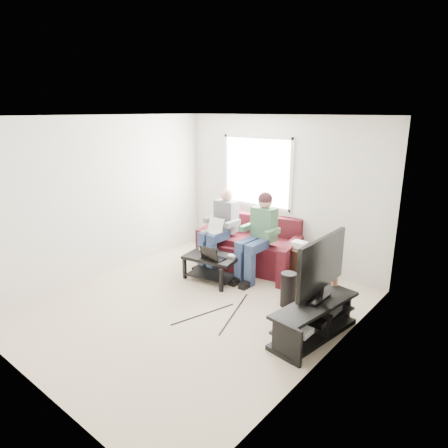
{
  "coord_description": "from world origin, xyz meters",
  "views": [
    {
      "loc": [
        3.63,
        -3.66,
        2.68
      ],
      "look_at": [
        0.08,
        0.6,
        1.09
      ],
      "focal_mm": 32.0,
      "sensor_mm": 36.0,
      "label": 1
    }
  ],
  "objects_px": {
    "sofa": "(250,248)",
    "tv": "(322,265)",
    "coffee_table": "(212,262)",
    "end_table": "(298,264)",
    "tv_stand": "(314,321)",
    "subwoofer": "(288,290)"
  },
  "relations": [
    {
      "from": "tv_stand",
      "to": "tv",
      "type": "relative_size",
      "value": 1.25
    },
    {
      "from": "tv",
      "to": "coffee_table",
      "type": "bearing_deg",
      "value": 170.24
    },
    {
      "from": "coffee_table",
      "to": "tv_stand",
      "type": "relative_size",
      "value": 0.67
    },
    {
      "from": "tv",
      "to": "end_table",
      "type": "bearing_deg",
      "value": 128.72
    },
    {
      "from": "tv",
      "to": "end_table",
      "type": "relative_size",
      "value": 1.62
    },
    {
      "from": "sofa",
      "to": "end_table",
      "type": "xyz_separation_m",
      "value": [
        1.01,
        -0.07,
        -0.02
      ]
    },
    {
      "from": "tv",
      "to": "subwoofer",
      "type": "bearing_deg",
      "value": 149.64
    },
    {
      "from": "sofa",
      "to": "coffee_table",
      "type": "height_order",
      "value": "sofa"
    },
    {
      "from": "coffee_table",
      "to": "end_table",
      "type": "relative_size",
      "value": 1.36
    },
    {
      "from": "subwoofer",
      "to": "end_table",
      "type": "xyz_separation_m",
      "value": [
        -0.31,
        0.82,
        0.06
      ]
    },
    {
      "from": "coffee_table",
      "to": "tv_stand",
      "type": "bearing_deg",
      "value": -12.42
    },
    {
      "from": "tv_stand",
      "to": "coffee_table",
      "type": "bearing_deg",
      "value": 167.58
    },
    {
      "from": "sofa",
      "to": "coffee_table",
      "type": "bearing_deg",
      "value": -95.78
    },
    {
      "from": "subwoofer",
      "to": "sofa",
      "type": "bearing_deg",
      "value": 146.14
    },
    {
      "from": "sofa",
      "to": "tv",
      "type": "bearing_deg",
      "value": -32.73
    },
    {
      "from": "tv_stand",
      "to": "end_table",
      "type": "bearing_deg",
      "value": 126.58
    },
    {
      "from": "tv",
      "to": "end_table",
      "type": "xyz_separation_m",
      "value": [
        -0.96,
        1.2,
        -0.6
      ]
    },
    {
      "from": "coffee_table",
      "to": "subwoofer",
      "type": "xyz_separation_m",
      "value": [
        1.41,
        0.03,
        -0.06
      ]
    },
    {
      "from": "coffee_table",
      "to": "end_table",
      "type": "bearing_deg",
      "value": 37.53
    },
    {
      "from": "subwoofer",
      "to": "end_table",
      "type": "distance_m",
      "value": 0.87
    },
    {
      "from": "coffee_table",
      "to": "tv_stand",
      "type": "xyz_separation_m",
      "value": [
        2.06,
        -0.45,
        -0.11
      ]
    },
    {
      "from": "tv",
      "to": "subwoofer",
      "type": "height_order",
      "value": "tv"
    }
  ]
}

